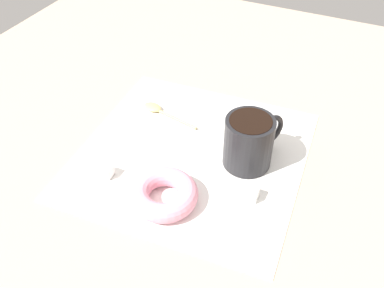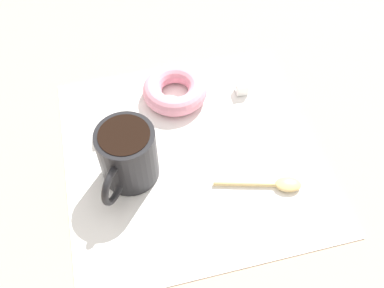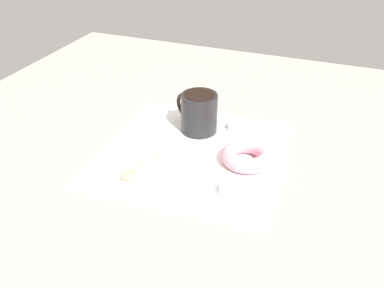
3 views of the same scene
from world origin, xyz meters
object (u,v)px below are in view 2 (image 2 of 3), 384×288
object	(u,v)px
spoon	(277,184)
sugar_cube_extra	(104,132)
coffee_cup	(127,158)
donut	(172,90)
sugar_cube	(242,88)

from	to	relation	value
spoon	sugar_cube_extra	world-z (taller)	sugar_cube_extra
coffee_cup	sugar_cube_extra	size ratio (longest dim) A/B	5.36
spoon	sugar_cube_extra	xyz separation A→B (cm)	(22.37, -12.73, 0.56)
spoon	donut	bearing A→B (deg)	-58.60
spoon	sugar_cube	distance (cm)	17.81
spoon	sugar_cube	xyz separation A→B (cm)	(0.38, -17.80, 0.50)
spoon	sugar_cube	world-z (taller)	sugar_cube
donut	sugar_cube	xyz separation A→B (cm)	(-11.05, 0.93, -0.58)
coffee_cup	spoon	world-z (taller)	coffee_cup
donut	sugar_cube_extra	distance (cm)	12.49
sugar_cube	donut	bearing A→B (deg)	-4.79
spoon	sugar_cube_extra	size ratio (longest dim) A/B	6.22
donut	sugar_cube_extra	xyz separation A→B (cm)	(10.95, 6.00, -0.52)
donut	spoon	bearing A→B (deg)	121.40
coffee_cup	spoon	size ratio (longest dim) A/B	0.86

